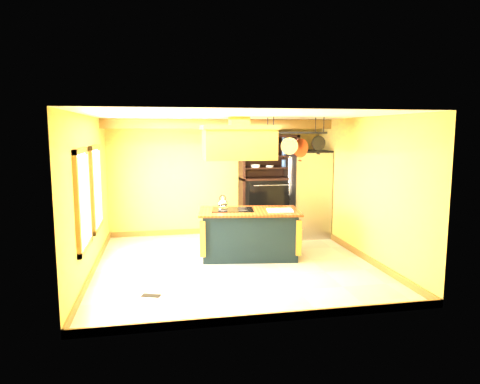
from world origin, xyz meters
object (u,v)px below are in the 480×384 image
object	(u,v)px
refrigerator	(307,195)
hutch	(268,196)
kitchen_island	(249,233)
range_hood	(239,141)
pot_rack	(295,137)

from	to	relation	value
refrigerator	hutch	size ratio (longest dim) A/B	0.83
hutch	kitchen_island	bearing A→B (deg)	-114.61
range_hood	refrigerator	size ratio (longest dim) A/B	0.72
pot_rack	refrigerator	size ratio (longest dim) A/B	0.59
refrigerator	kitchen_island	bearing A→B (deg)	-138.87
pot_rack	hutch	world-z (taller)	pot_rack
kitchen_island	range_hood	size ratio (longest dim) A/B	1.45
kitchen_island	pot_rack	xyz separation A→B (m)	(0.91, 0.00, 1.85)
pot_rack	refrigerator	distance (m)	2.16
kitchen_island	hutch	distance (m)	2.05
kitchen_island	hutch	size ratio (longest dim) A/B	0.87
kitchen_island	refrigerator	xyz separation A→B (m)	(1.69, 1.48, 0.49)
kitchen_island	hutch	world-z (taller)	hutch
refrigerator	hutch	xyz separation A→B (m)	(-0.86, 0.34, -0.05)
range_hood	hutch	bearing A→B (deg)	60.47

